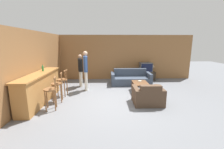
% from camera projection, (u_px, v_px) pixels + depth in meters
% --- Properties ---
extents(ground_plane, '(24.00, 24.00, 0.00)m').
position_uv_depth(ground_plane, '(116.00, 101.00, 5.63)').
color(ground_plane, slate).
extents(wall_back, '(9.40, 0.08, 2.60)m').
position_uv_depth(wall_back, '(113.00, 57.00, 8.87)').
color(wall_back, olive).
rests_on(wall_back, ground_plane).
extents(wall_left, '(0.08, 8.59, 2.60)m').
position_uv_depth(wall_left, '(44.00, 63.00, 6.53)').
color(wall_left, olive).
rests_on(wall_left, ground_plane).
extents(bar_counter, '(0.55, 2.76, 1.08)m').
position_uv_depth(bar_counter, '(40.00, 88.00, 5.42)').
color(bar_counter, '#A87038').
rests_on(bar_counter, ground_plane).
extents(bar_chair_near, '(0.48, 0.48, 1.08)m').
position_uv_depth(bar_chair_near, '(51.00, 92.00, 4.81)').
color(bar_chair_near, brown).
rests_on(bar_chair_near, ground_plane).
extents(bar_chair_mid, '(0.47, 0.47, 1.08)m').
position_uv_depth(bar_chair_mid, '(58.00, 86.00, 5.47)').
color(bar_chair_mid, brown).
rests_on(bar_chair_mid, ground_plane).
extents(bar_chair_far, '(0.44, 0.44, 1.08)m').
position_uv_depth(bar_chair_far, '(62.00, 82.00, 6.08)').
color(bar_chair_far, brown).
rests_on(bar_chair_far, ground_plane).
extents(couch_far, '(2.06, 0.93, 0.79)m').
position_uv_depth(couch_far, '(131.00, 79.00, 7.90)').
color(couch_far, '#384251').
rests_on(couch_far, ground_plane).
extents(armchair_near, '(1.02, 0.88, 0.77)m').
position_uv_depth(armchair_near, '(148.00, 96.00, 5.32)').
color(armchair_near, '#4C3828').
rests_on(armchair_near, ground_plane).
extents(coffee_table, '(0.65, 0.96, 0.43)m').
position_uv_depth(coffee_table, '(140.00, 84.00, 6.62)').
color(coffee_table, brown).
rests_on(coffee_table, ground_plane).
extents(tv_unit, '(1.07, 0.53, 0.50)m').
position_uv_depth(tv_unit, '(145.00, 76.00, 8.81)').
color(tv_unit, '#2D2319').
rests_on(tv_unit, ground_plane).
extents(tv, '(0.70, 0.52, 0.52)m').
position_uv_depth(tv, '(146.00, 67.00, 8.70)').
color(tv, '#4C4C4C').
rests_on(tv, tv_unit).
extents(bottle, '(0.07, 0.07, 0.27)m').
position_uv_depth(bottle, '(43.00, 68.00, 5.74)').
color(bottle, '#2D7F3D').
rests_on(bottle, bar_counter).
extents(book_on_table, '(0.20, 0.21, 0.03)m').
position_uv_depth(book_on_table, '(140.00, 81.00, 6.80)').
color(book_on_table, '#B7AD99').
rests_on(book_on_table, coffee_table).
extents(table_lamp, '(0.26, 0.26, 0.47)m').
position_uv_depth(table_lamp, '(152.00, 66.00, 8.70)').
color(table_lamp, brown).
rests_on(table_lamp, tv_unit).
extents(person_by_window, '(0.30, 0.60, 1.59)m').
position_uv_depth(person_by_window, '(80.00, 69.00, 7.37)').
color(person_by_window, silver).
rests_on(person_by_window, ground_plane).
extents(person_by_counter, '(0.23, 0.56, 1.79)m').
position_uv_depth(person_by_counter, '(86.00, 68.00, 6.72)').
color(person_by_counter, silver).
rests_on(person_by_counter, ground_plane).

